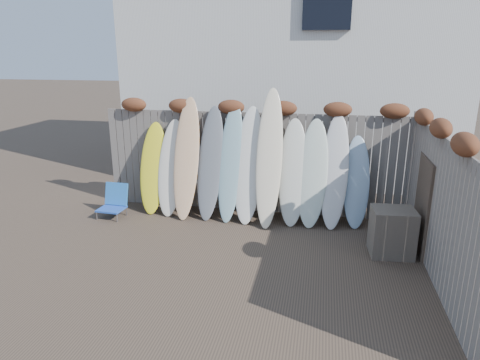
% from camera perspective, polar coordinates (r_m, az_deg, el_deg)
% --- Properties ---
extents(ground, '(80.00, 80.00, 0.00)m').
position_cam_1_polar(ground, '(6.64, -2.03, -11.25)').
color(ground, '#493A2D').
extents(back_fence, '(6.05, 0.28, 2.24)m').
position_cam_1_polar(back_fence, '(8.43, 1.96, 3.47)').
color(back_fence, slate).
rests_on(back_fence, ground).
extents(right_fence, '(0.28, 4.40, 2.24)m').
position_cam_1_polar(right_fence, '(6.49, 25.16, -2.62)').
color(right_fence, slate).
rests_on(right_fence, ground).
extents(house, '(8.50, 5.50, 6.33)m').
position_cam_1_polar(house, '(12.24, 7.41, 17.00)').
color(house, silver).
rests_on(house, ground).
extents(beach_chair, '(0.51, 0.54, 0.64)m').
position_cam_1_polar(beach_chair, '(8.77, -16.46, -2.76)').
color(beach_chair, blue).
rests_on(beach_chair, ground).
extents(wooden_crate, '(0.69, 0.59, 0.76)m').
position_cam_1_polar(wooden_crate, '(7.23, 19.62, -6.55)').
color(wooden_crate, '#443733').
rests_on(wooden_crate, ground).
extents(lattice_panel, '(0.08, 1.02, 1.53)m').
position_cam_1_polar(lattice_panel, '(7.43, 23.11, -3.11)').
color(lattice_panel, '#493E2C').
rests_on(lattice_panel, ground).
extents(surfboard_0, '(0.54, 0.64, 1.78)m').
position_cam_1_polar(surfboard_0, '(8.70, -11.51, 1.57)').
color(surfboard_0, yellow).
rests_on(surfboard_0, ground).
extents(surfboard_1, '(0.60, 0.70, 1.85)m').
position_cam_1_polar(surfboard_1, '(8.51, -9.15, 1.61)').
color(surfboard_1, white).
rests_on(surfboard_1, ground).
extents(surfboard_2, '(0.51, 0.81, 2.30)m').
position_cam_1_polar(surfboard_2, '(8.30, -7.15, 2.88)').
color(surfboard_2, '#F4BF71').
rests_on(surfboard_2, ground).
extents(surfboard_3, '(0.55, 0.79, 2.14)m').
position_cam_1_polar(surfboard_3, '(8.22, -3.98, 2.26)').
color(surfboard_3, slate).
rests_on(surfboard_3, ground).
extents(surfboard_4, '(0.50, 0.80, 2.19)m').
position_cam_1_polar(surfboard_4, '(8.11, -1.27, 2.30)').
color(surfboard_4, '#8AB3BC').
rests_on(surfboard_4, ground).
extents(surfboard_5, '(0.57, 0.78, 2.15)m').
position_cam_1_polar(surfboard_5, '(8.02, 1.18, 1.98)').
color(surfboard_5, white).
rests_on(surfboard_5, ground).
extents(surfboard_6, '(0.48, 0.87, 2.49)m').
position_cam_1_polar(surfboard_6, '(7.86, 3.92, 2.94)').
color(surfboard_6, '#FEEDC9').
rests_on(surfboard_6, ground).
extents(surfboard_7, '(0.54, 0.71, 1.94)m').
position_cam_1_polar(surfboard_7, '(7.99, 7.05, 1.02)').
color(surfboard_7, silver).
rests_on(surfboard_7, ground).
extents(surfboard_8, '(0.58, 0.73, 1.95)m').
position_cam_1_polar(surfboard_8, '(7.96, 9.68, 0.88)').
color(surfboard_8, silver).
rests_on(surfboard_8, ground).
extents(surfboard_9, '(0.53, 0.75, 2.04)m').
position_cam_1_polar(surfboard_9, '(7.97, 12.51, 1.09)').
color(surfboard_9, silver).
rests_on(surfboard_9, ground).
extents(surfboard_10, '(0.50, 0.62, 1.65)m').
position_cam_1_polar(surfboard_10, '(8.11, 15.26, -0.27)').
color(surfboard_10, '#9CB8D2').
rests_on(surfboard_10, ground).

